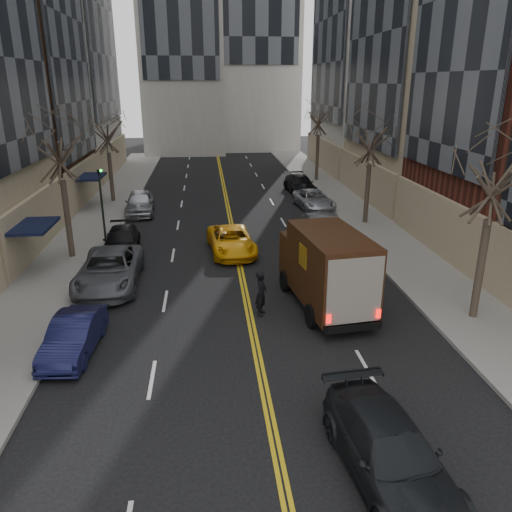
{
  "coord_description": "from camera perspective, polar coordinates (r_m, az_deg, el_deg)",
  "views": [
    {
      "loc": [
        -1.57,
        -5.92,
        8.98
      ],
      "look_at": [
        0.36,
        13.2,
        2.2
      ],
      "focal_mm": 35.0,
      "sensor_mm": 36.0,
      "label": 1
    }
  ],
  "objects": [
    {
      "name": "observer_sedan",
      "position": [
        13.0,
        15.0,
        -20.78
      ],
      "size": [
        2.57,
        5.22,
        1.46
      ],
      "rotation": [
        0.0,
        0.0,
        0.11
      ],
      "color": "black",
      "rests_on": "ground"
    },
    {
      "name": "parked_rt_c",
      "position": [
        42.55,
        5.05,
        8.18
      ],
      "size": [
        2.38,
        5.15,
        1.46
      ],
      "primitive_type": "imported",
      "rotation": [
        0.0,
        0.0,
        0.07
      ],
      "color": "black",
      "rests_on": "ground"
    },
    {
      "name": "parked_lf_b",
      "position": [
        18.52,
        -20.12,
        -8.57
      ],
      "size": [
        1.66,
        4.09,
        1.32
      ],
      "primitive_type": "imported",
      "rotation": [
        0.0,
        0.0,
        -0.07
      ],
      "color": "#121338",
      "rests_on": "ground"
    },
    {
      "name": "traffic_signal",
      "position": [
        29.18,
        -17.26,
        6.37
      ],
      "size": [
        0.29,
        0.26,
        4.7
      ],
      "color": "black",
      "rests_on": "sidewalk_left"
    },
    {
      "name": "parked_lf_e",
      "position": [
        36.47,
        -13.14,
        5.98
      ],
      "size": [
        2.19,
        4.88,
        1.63
      ],
      "primitive_type": "imported",
      "rotation": [
        0.0,
        0.0,
        0.06
      ],
      "color": "#AEB0B6",
      "rests_on": "ground"
    },
    {
      "name": "ups_truck",
      "position": [
        20.63,
        7.98,
        -1.46
      ],
      "size": [
        3.08,
        6.36,
        3.36
      ],
      "rotation": [
        0.0,
        0.0,
        0.12
      ],
      "color": "black",
      "rests_on": "ground"
    },
    {
      "name": "parked_rt_b",
      "position": [
        37.2,
        6.63,
        6.41
      ],
      "size": [
        2.64,
        5.06,
        1.36
      ],
      "primitive_type": "imported",
      "rotation": [
        0.0,
        0.0,
        0.08
      ],
      "color": "#B7B9BF",
      "rests_on": "ground"
    },
    {
      "name": "sidewalk_right",
      "position": [
        35.71,
        11.68,
        4.58
      ],
      "size": [
        4.0,
        66.0,
        0.15
      ],
      "primitive_type": "cube",
      "color": "slate",
      "rests_on": "ground"
    },
    {
      "name": "tree_rt_near",
      "position": [
        20.01,
        25.96,
        10.27
      ],
      "size": [
        3.2,
        3.2,
        8.71
      ],
      "color": "#382D23",
      "rests_on": "sidewalk_right"
    },
    {
      "name": "sidewalk_left",
      "position": [
        34.91,
        -17.89,
        3.7
      ],
      "size": [
        4.0,
        66.0,
        0.15
      ],
      "primitive_type": "cube",
      "color": "slate",
      "rests_on": "ground"
    },
    {
      "name": "parked_rt_a",
      "position": [
        29.12,
        7.72,
        2.95
      ],
      "size": [
        1.79,
        4.91,
        1.61
      ],
      "primitive_type": "imported",
      "rotation": [
        0.0,
        0.0,
        -0.02
      ],
      "color": "#44484B",
      "rests_on": "ground"
    },
    {
      "name": "pedestrian",
      "position": [
        20.02,
        0.62,
        -4.28
      ],
      "size": [
        0.65,
        0.79,
        1.86
      ],
      "primitive_type": "imported",
      "rotation": [
        0.0,
        0.0,
        1.22
      ],
      "color": "black",
      "rests_on": "ground"
    },
    {
      "name": "tree_lf_mid",
      "position": [
        27.02,
        -21.86,
        13.03
      ],
      "size": [
        3.2,
        3.2,
        8.91
      ],
      "color": "#382D23",
      "rests_on": "sidewalk_left"
    },
    {
      "name": "parked_lf_d",
      "position": [
        28.35,
        -15.11,
        1.68
      ],
      "size": [
        2.15,
        4.68,
        1.33
      ],
      "primitive_type": "imported",
      "rotation": [
        0.0,
        0.0,
        0.06
      ],
      "color": "black",
      "rests_on": "ground"
    },
    {
      "name": "parked_lf_c",
      "position": [
        23.82,
        -16.42,
        -1.49
      ],
      "size": [
        2.7,
        5.78,
        1.6
      ],
      "primitive_type": "imported",
      "rotation": [
        0.0,
        0.0,
        0.01
      ],
      "color": "#52555B",
      "rests_on": "ground"
    },
    {
      "name": "tree_lf_far",
      "position": [
        39.7,
        -16.79,
        14.37
      ],
      "size": [
        3.2,
        3.2,
        8.12
      ],
      "color": "#382D23",
      "rests_on": "sidewalk_left"
    },
    {
      "name": "tree_rt_mid",
      "position": [
        32.74,
        13.12,
        14.02
      ],
      "size": [
        3.2,
        3.2,
        8.32
      ],
      "color": "#382D23",
      "rests_on": "sidewalk_right"
    },
    {
      "name": "tree_rt_far",
      "position": [
        47.13,
        7.25,
        16.56
      ],
      "size": [
        3.2,
        3.2,
        9.11
      ],
      "color": "#382D23",
      "rests_on": "sidewalk_right"
    },
    {
      "name": "taxi",
      "position": [
        27.34,
        -2.84,
        1.76
      ],
      "size": [
        2.76,
        5.17,
        1.38
      ],
      "primitive_type": "imported",
      "rotation": [
        0.0,
        0.0,
        0.1
      ],
      "color": "#E59E09",
      "rests_on": "ground"
    }
  ]
}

